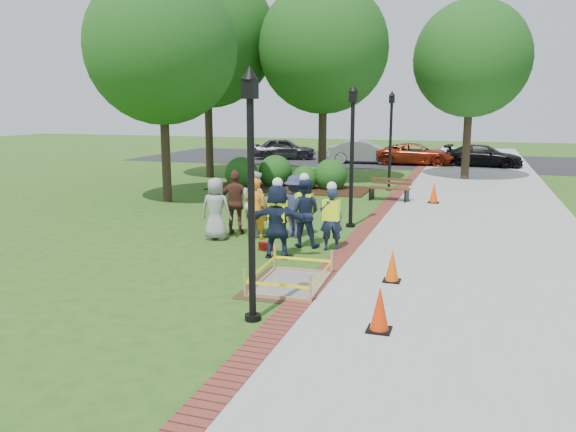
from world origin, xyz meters
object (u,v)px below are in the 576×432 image
(bench_near, at_px, (274,225))
(lamp_near, at_px, (251,177))
(wet_concrete_pad, at_px, (291,274))
(hivis_worker_a, at_px, (278,219))
(hivis_worker_c, at_px, (304,211))
(cone_front, at_px, (380,310))
(hivis_worker_b, at_px, (331,216))

(bench_near, relative_size, lamp_near, 0.33)
(wet_concrete_pad, distance_m, hivis_worker_a, 2.28)
(hivis_worker_c, bearing_deg, bench_near, 137.09)
(cone_front, bearing_deg, hivis_worker_a, 129.10)
(wet_concrete_pad, bearing_deg, lamp_near, -90.81)
(hivis_worker_b, bearing_deg, hivis_worker_c, 169.64)
(hivis_worker_a, relative_size, hivis_worker_c, 1.01)
(bench_near, bearing_deg, lamp_near, -73.41)
(bench_near, bearing_deg, cone_front, -56.91)
(wet_concrete_pad, bearing_deg, hivis_worker_b, 88.47)
(hivis_worker_a, bearing_deg, lamp_near, -76.74)
(lamp_near, bearing_deg, cone_front, 4.48)
(lamp_near, relative_size, hivis_worker_b, 2.41)
(hivis_worker_b, xyz_separation_m, hivis_worker_c, (-0.76, 0.14, 0.08))
(hivis_worker_c, bearing_deg, hivis_worker_a, -102.69)
(bench_near, xyz_separation_m, cone_front, (4.06, -6.23, 0.13))
(wet_concrete_pad, xyz_separation_m, hivis_worker_a, (-0.96, 1.93, 0.73))
(hivis_worker_a, distance_m, hivis_worker_c, 1.29)
(bench_near, relative_size, hivis_worker_c, 0.73)
(wet_concrete_pad, relative_size, hivis_worker_a, 1.20)
(hivis_worker_b, height_order, hivis_worker_c, hivis_worker_c)
(wet_concrete_pad, relative_size, bench_near, 1.66)
(wet_concrete_pad, height_order, cone_front, cone_front)
(wet_concrete_pad, height_order, hivis_worker_c, hivis_worker_c)
(wet_concrete_pad, height_order, hivis_worker_b, hivis_worker_b)
(wet_concrete_pad, height_order, bench_near, bench_near)
(wet_concrete_pad, xyz_separation_m, hivis_worker_c, (-0.68, 3.19, 0.72))
(cone_front, xyz_separation_m, lamp_near, (-2.15, -0.17, 2.11))
(bench_near, bearing_deg, hivis_worker_b, -32.93)
(bench_near, height_order, lamp_near, lamp_near)
(cone_front, distance_m, hivis_worker_a, 4.93)
(lamp_near, relative_size, hivis_worker_a, 2.17)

